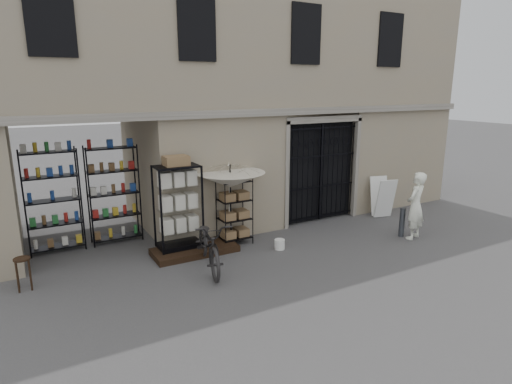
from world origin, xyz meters
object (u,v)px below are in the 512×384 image
display_cabinet (178,211)px  wooden_stool (24,273)px  easel_sign (382,197)px  white_bucket (280,244)px  market_umbrella (230,176)px  steel_bollard (402,222)px  bicycle (210,268)px  wire_rack (234,211)px  shopkeeper (412,238)px

display_cabinet → wooden_stool: display_cabinet is taller
easel_sign → white_bucket: bearing=-155.5°
market_umbrella → wooden_stool: 4.87m
steel_bollard → wooden_stool: bearing=170.9°
display_cabinet → bicycle: (0.28, -1.16, -1.04)m
bicycle → wooden_stool: bicycle is taller
easel_sign → wire_rack: bearing=-167.7°
market_umbrella → shopkeeper: 5.10m
shopkeeper → wooden_stool: bearing=-29.8°
wooden_stool → wire_rack: bearing=3.6°
display_cabinet → market_umbrella: 1.53m
wire_rack → market_umbrella: market_umbrella is taller
white_bucket → steel_bollard: size_ratio=0.32×
bicycle → easel_sign: (6.10, 0.95, 0.62)m
easel_sign → shopkeeper: bearing=-96.2°
market_umbrella → steel_bollard: (4.21, -1.72, -1.37)m
easel_sign → bicycle: bearing=-156.9°
wooden_stool → shopkeeper: (9.02, -1.67, -0.35)m
market_umbrella → shopkeeper: size_ratio=1.38×
market_umbrella → easel_sign: market_umbrella is taller
shopkeeper → easel_sign: (0.67, 1.80, 0.62)m
wooden_stool → shopkeeper: 9.18m
bicycle → steel_bollard: bicycle is taller
display_cabinet → bicycle: 1.58m
display_cabinet → easel_sign: bearing=11.8°
steel_bollard → easel_sign: size_ratio=0.66×
white_bucket → steel_bollard: steel_bollard is taller
wooden_stool → white_bucket: bearing=-6.4°
wire_rack → wooden_stool: (-4.76, -0.30, -0.50)m
market_umbrella → wire_rack: bearing=4.3°
white_bucket → easel_sign: 4.26m
shopkeeper → white_bucket: bearing=-36.1°
market_umbrella → white_bucket: bearing=-46.2°
white_bucket → wooden_stool: bearing=173.6°
wire_rack → market_umbrella: bearing=163.1°
wire_rack → easel_sign: size_ratio=1.44×
shopkeeper → bicycle: bearing=-28.3°
shopkeeper → easel_sign: bearing=-129.8°
steel_bollard → shopkeeper: (0.16, -0.25, -0.39)m
display_cabinet → white_bucket: size_ratio=8.45×
shopkeeper → easel_sign: size_ratio=1.48×
bicycle → steel_bollard: bearing=5.5°
wire_rack → white_bucket: wire_rack is taller
easel_sign → display_cabinet: bearing=-167.6°
white_bucket → wire_rack: bearing=129.8°
market_umbrella → easel_sign: bearing=-1.9°
bicycle → wooden_stool: bearing=179.3°
white_bucket → wooden_stool: wooden_stool is taller
display_cabinet → easel_sign: (6.38, -0.21, -0.42)m
wire_rack → steel_bollard: 4.47m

